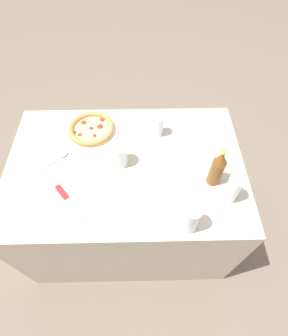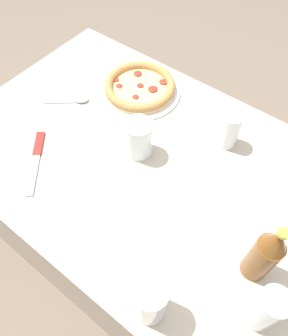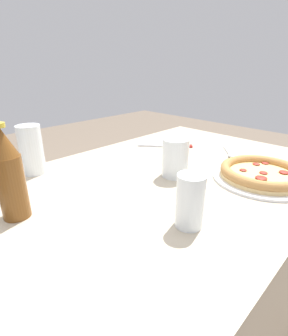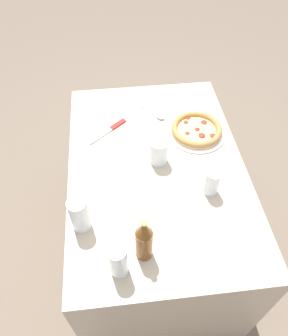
% 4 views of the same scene
% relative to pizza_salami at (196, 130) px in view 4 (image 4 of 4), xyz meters
% --- Properties ---
extents(ground_plane, '(8.00, 8.00, 0.00)m').
position_rel_pizza_salami_xyz_m(ground_plane, '(0.19, -0.23, -0.77)').
color(ground_plane, '#6B5B4C').
extents(table, '(1.21, 0.80, 0.75)m').
position_rel_pizza_salami_xyz_m(table, '(0.19, -0.23, -0.39)').
color(table, '#B7A88E').
rests_on(table, ground_plane).
extents(pizza_salami, '(0.29, 0.29, 0.04)m').
position_rel_pizza_salami_xyz_m(pizza_salami, '(0.00, 0.00, 0.00)').
color(pizza_salami, silver).
rests_on(pizza_salami, table).
extents(glass_orange_juice, '(0.07, 0.07, 0.16)m').
position_rel_pizza_salami_xyz_m(glass_orange_juice, '(0.47, -0.56, 0.05)').
color(glass_orange_juice, white).
rests_on(glass_orange_juice, table).
extents(glass_red_wine, '(0.06, 0.06, 0.12)m').
position_rel_pizza_salami_xyz_m(glass_red_wine, '(0.36, -0.02, 0.04)').
color(glass_red_wine, white).
rests_on(glass_red_wine, table).
extents(glass_mango_juice, '(0.07, 0.07, 0.15)m').
position_rel_pizza_salami_xyz_m(glass_mango_juice, '(0.67, -0.43, 0.05)').
color(glass_mango_juice, white).
rests_on(glass_mango_juice, table).
extents(glass_cola, '(0.08, 0.08, 0.12)m').
position_rel_pizza_salami_xyz_m(glass_cola, '(0.16, -0.21, 0.04)').
color(glass_cola, white).
rests_on(glass_cola, table).
extents(beer_bottle, '(0.06, 0.06, 0.22)m').
position_rel_pizza_salami_xyz_m(beer_bottle, '(0.61, -0.33, 0.09)').
color(beer_bottle, brown).
rests_on(beer_bottle, table).
extents(knife, '(0.17, 0.20, 0.01)m').
position_rel_pizza_salami_xyz_m(knife, '(-0.07, -0.43, -0.02)').
color(knife, maroon).
rests_on(knife, table).
extents(spoon, '(0.14, 0.12, 0.02)m').
position_rel_pizza_salami_xyz_m(spoon, '(-0.15, -0.18, -0.01)').
color(spoon, silver).
rests_on(spoon, table).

